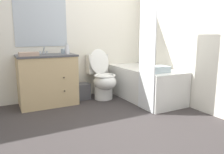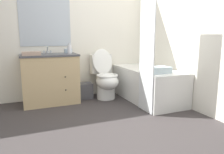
{
  "view_description": "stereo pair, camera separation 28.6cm",
  "coord_description": "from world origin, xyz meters",
  "px_view_note": "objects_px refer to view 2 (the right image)",
  "views": [
    {
      "loc": [
        -1.46,
        -2.18,
        1.12
      ],
      "look_at": [
        0.1,
        0.75,
        0.5
      ],
      "focal_mm": 35.0,
      "sensor_mm": 36.0,
      "label": 1
    },
    {
      "loc": [
        -1.2,
        -2.3,
        1.12
      ],
      "look_at": [
        0.1,
        0.75,
        0.5
      ],
      "focal_mm": 35.0,
      "sensor_mm": 36.0,
      "label": 2
    }
  ],
  "objects_px": {
    "sink_faucet": "(47,51)",
    "hand_towel_folded": "(31,53)",
    "wastebasket": "(85,91)",
    "soap_dispenser": "(69,49)",
    "tissue_box": "(68,51)",
    "bath_towel_folded": "(158,70)",
    "bathtub": "(147,84)",
    "vanity_cabinet": "(50,78)",
    "toilet": "(105,79)"
  },
  "relations": [
    {
      "from": "vanity_cabinet",
      "to": "bathtub",
      "type": "bearing_deg",
      "value": -16.6
    },
    {
      "from": "soap_dispenser",
      "to": "hand_towel_folded",
      "type": "distance_m",
      "value": 0.62
    },
    {
      "from": "vanity_cabinet",
      "to": "sink_faucet",
      "type": "distance_m",
      "value": 0.48
    },
    {
      "from": "sink_faucet",
      "to": "wastebasket",
      "type": "height_order",
      "value": "sink_faucet"
    },
    {
      "from": "bathtub",
      "to": "bath_towel_folded",
      "type": "height_order",
      "value": "bath_towel_folded"
    },
    {
      "from": "hand_towel_folded",
      "to": "tissue_box",
      "type": "bearing_deg",
      "value": 19.92
    },
    {
      "from": "soap_dispenser",
      "to": "hand_towel_folded",
      "type": "height_order",
      "value": "soap_dispenser"
    },
    {
      "from": "tissue_box",
      "to": "sink_faucet",
      "type": "bearing_deg",
      "value": 162.27
    },
    {
      "from": "vanity_cabinet",
      "to": "toilet",
      "type": "relative_size",
      "value": 1.03
    },
    {
      "from": "bath_towel_folded",
      "to": "toilet",
      "type": "bearing_deg",
      "value": 123.04
    },
    {
      "from": "wastebasket",
      "to": "hand_towel_folded",
      "type": "height_order",
      "value": "hand_towel_folded"
    },
    {
      "from": "sink_faucet",
      "to": "hand_towel_folded",
      "type": "height_order",
      "value": "sink_faucet"
    },
    {
      "from": "vanity_cabinet",
      "to": "wastebasket",
      "type": "height_order",
      "value": "vanity_cabinet"
    },
    {
      "from": "soap_dispenser",
      "to": "bath_towel_folded",
      "type": "bearing_deg",
      "value": -37.67
    },
    {
      "from": "tissue_box",
      "to": "bathtub",
      "type": "bearing_deg",
      "value": -23.78
    },
    {
      "from": "vanity_cabinet",
      "to": "bathtub",
      "type": "height_order",
      "value": "vanity_cabinet"
    },
    {
      "from": "sink_faucet",
      "to": "toilet",
      "type": "bearing_deg",
      "value": -16.44
    },
    {
      "from": "soap_dispenser",
      "to": "sink_faucet",
      "type": "bearing_deg",
      "value": 146.19
    },
    {
      "from": "tissue_box",
      "to": "bath_towel_folded",
      "type": "height_order",
      "value": "tissue_box"
    },
    {
      "from": "toilet",
      "to": "tissue_box",
      "type": "relative_size",
      "value": 7.58
    },
    {
      "from": "vanity_cabinet",
      "to": "soap_dispenser",
      "type": "xyz_separation_m",
      "value": [
        0.33,
        -0.04,
        0.48
      ]
    },
    {
      "from": "tissue_box",
      "to": "vanity_cabinet",
      "type": "bearing_deg",
      "value": -166.37
    },
    {
      "from": "toilet",
      "to": "bath_towel_folded",
      "type": "bearing_deg",
      "value": -56.96
    },
    {
      "from": "wastebasket",
      "to": "vanity_cabinet",
      "type": "bearing_deg",
      "value": -175.57
    },
    {
      "from": "toilet",
      "to": "sink_faucet",
      "type": "bearing_deg",
      "value": 163.56
    },
    {
      "from": "toilet",
      "to": "hand_towel_folded",
      "type": "bearing_deg",
      "value": -177.78
    },
    {
      "from": "vanity_cabinet",
      "to": "bath_towel_folded",
      "type": "height_order",
      "value": "vanity_cabinet"
    },
    {
      "from": "vanity_cabinet",
      "to": "sink_faucet",
      "type": "height_order",
      "value": "sink_faucet"
    },
    {
      "from": "sink_faucet",
      "to": "bath_towel_folded",
      "type": "height_order",
      "value": "sink_faucet"
    },
    {
      "from": "wastebasket",
      "to": "bath_towel_folded",
      "type": "height_order",
      "value": "bath_towel_folded"
    },
    {
      "from": "wastebasket",
      "to": "tissue_box",
      "type": "distance_m",
      "value": 0.78
    },
    {
      "from": "sink_faucet",
      "to": "soap_dispenser",
      "type": "xyz_separation_m",
      "value": [
        0.33,
        -0.22,
        0.05
      ]
    },
    {
      "from": "vanity_cabinet",
      "to": "hand_towel_folded",
      "type": "relative_size",
      "value": 3.3
    },
    {
      "from": "bathtub",
      "to": "wastebasket",
      "type": "relative_size",
      "value": 5.3
    },
    {
      "from": "vanity_cabinet",
      "to": "wastebasket",
      "type": "bearing_deg",
      "value": 4.43
    },
    {
      "from": "soap_dispenser",
      "to": "tissue_box",
      "type": "bearing_deg",
      "value": 89.86
    },
    {
      "from": "bath_towel_folded",
      "to": "tissue_box",
      "type": "bearing_deg",
      "value": 138.9
    },
    {
      "from": "sink_faucet",
      "to": "soap_dispenser",
      "type": "bearing_deg",
      "value": -33.81
    },
    {
      "from": "sink_faucet",
      "to": "wastebasket",
      "type": "distance_m",
      "value": 0.95
    },
    {
      "from": "wastebasket",
      "to": "sink_faucet",
      "type": "bearing_deg",
      "value": 166.78
    },
    {
      "from": "bath_towel_folded",
      "to": "bathtub",
      "type": "bearing_deg",
      "value": 77.63
    },
    {
      "from": "wastebasket",
      "to": "soap_dispenser",
      "type": "xyz_separation_m",
      "value": [
        -0.27,
        -0.08,
        0.77
      ]
    },
    {
      "from": "toilet",
      "to": "bathtub",
      "type": "distance_m",
      "value": 0.76
    },
    {
      "from": "tissue_box",
      "to": "soap_dispenser",
      "type": "height_order",
      "value": "soap_dispenser"
    },
    {
      "from": "vanity_cabinet",
      "to": "bath_towel_folded",
      "type": "bearing_deg",
      "value": -31.97
    },
    {
      "from": "sink_faucet",
      "to": "wastebasket",
      "type": "relative_size",
      "value": 0.51
    },
    {
      "from": "tissue_box",
      "to": "bath_towel_folded",
      "type": "distance_m",
      "value": 1.57
    },
    {
      "from": "vanity_cabinet",
      "to": "wastebasket",
      "type": "distance_m",
      "value": 0.67
    },
    {
      "from": "tissue_box",
      "to": "hand_towel_folded",
      "type": "relative_size",
      "value": 0.42
    },
    {
      "from": "bath_towel_folded",
      "to": "wastebasket",
      "type": "bearing_deg",
      "value": 132.45
    }
  ]
}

